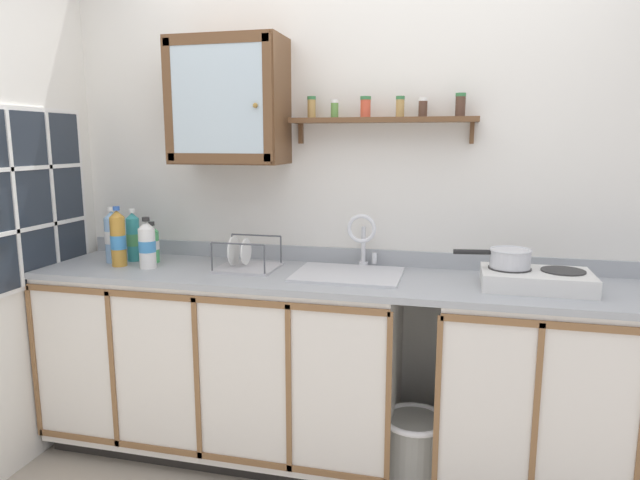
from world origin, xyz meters
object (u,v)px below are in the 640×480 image
at_px(bottle_soda_green_1, 152,244).
at_px(saucepan, 509,257).
at_px(bottle_detergent_teal_2, 133,237).
at_px(hot_plate_stove, 536,279).
at_px(dish_rack, 246,263).
at_px(wall_cabinet, 229,102).
at_px(bottle_water_blue_4, 113,237).
at_px(bottle_opaque_white_3, 147,245).
at_px(bottle_juice_amber_0, 118,239).
at_px(trash_bin, 414,451).
at_px(sink, 349,279).

bearing_deg(bottle_soda_green_1, saucepan, -1.76).
xyz_separation_m(saucepan, bottle_detergent_teal_2, (-1.88, 0.06, 0.00)).
relative_size(hot_plate_stove, bottle_detergent_teal_2, 1.65).
distance_m(bottle_soda_green_1, dish_rack, 0.53).
bearing_deg(wall_cabinet, bottle_water_blue_4, -168.27).
relative_size(hot_plate_stove, bottle_opaque_white_3, 1.78).
xyz_separation_m(bottle_juice_amber_0, wall_cabinet, (0.53, 0.20, 0.68)).
bearing_deg(bottle_opaque_white_3, bottle_juice_amber_0, 177.18).
bearing_deg(bottle_juice_amber_0, bottle_soda_green_1, 44.81).
bearing_deg(bottle_water_blue_4, trash_bin, -4.84).
bearing_deg(trash_bin, bottle_juice_amber_0, 177.66).
height_order(bottle_water_blue_4, trash_bin, bottle_water_blue_4).
xyz_separation_m(saucepan, bottle_juice_amber_0, (-1.88, -0.07, 0.01)).
distance_m(bottle_juice_amber_0, trash_bin, 1.76).
height_order(sink, bottle_soda_green_1, sink).
bearing_deg(hot_plate_stove, sink, 176.74).
xyz_separation_m(bottle_water_blue_4, wall_cabinet, (0.61, 0.13, 0.68)).
distance_m(sink, dish_rack, 0.53).
distance_m(hot_plate_stove, bottle_juice_amber_0, 2.00).
xyz_separation_m(bottle_water_blue_4, dish_rack, (0.73, 0.02, -0.10)).
xyz_separation_m(hot_plate_stove, bottle_soda_green_1, (-1.88, 0.07, 0.06)).
bearing_deg(wall_cabinet, bottle_detergent_teal_2, -172.45).
bearing_deg(sink, bottle_juice_amber_0, -175.53).
height_order(sink, wall_cabinet, wall_cabinet).
xyz_separation_m(bottle_detergent_teal_2, bottle_opaque_white_3, (0.16, -0.14, -0.01)).
bearing_deg(dish_rack, trash_bin, -10.12).
bearing_deg(saucepan, bottle_juice_amber_0, -178.02).
height_order(hot_plate_stove, bottle_opaque_white_3, bottle_opaque_white_3).
bearing_deg(hot_plate_stove, wall_cabinet, 173.94).
height_order(sink, bottle_detergent_teal_2, bottle_detergent_teal_2).
bearing_deg(saucepan, dish_rack, 178.75).
xyz_separation_m(saucepan, wall_cabinet, (-1.35, 0.13, 0.69)).
bearing_deg(trash_bin, saucepan, 18.60).
height_order(bottle_soda_green_1, bottle_opaque_white_3, bottle_opaque_white_3).
height_order(saucepan, bottle_detergent_teal_2, bottle_detergent_teal_2).
relative_size(bottle_detergent_teal_2, wall_cabinet, 0.45).
bearing_deg(bottle_detergent_teal_2, bottle_water_blue_4, -145.43).
bearing_deg(wall_cabinet, bottle_opaque_white_3, -150.46).
xyz_separation_m(bottle_detergent_teal_2, trash_bin, (1.50, -0.19, -0.90)).
bearing_deg(dish_rack, bottle_detergent_teal_2, 176.66).
relative_size(bottle_juice_amber_0, trash_bin, 0.85).
bearing_deg(bottle_water_blue_4, hot_plate_stove, -0.78).
bearing_deg(trash_bin, sink, 155.56).
height_order(saucepan, bottle_juice_amber_0, bottle_juice_amber_0).
xyz_separation_m(sink, bottle_juice_amber_0, (-1.17, -0.09, 0.16)).
bearing_deg(bottle_soda_green_1, bottle_juice_amber_0, -135.19).
height_order(sink, hot_plate_stove, sink).
height_order(bottle_soda_green_1, bottle_detergent_teal_2, bottle_detergent_teal_2).
bearing_deg(bottle_opaque_white_3, bottle_soda_green_1, 109.91).
height_order(bottle_detergent_teal_2, trash_bin, bottle_detergent_teal_2).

